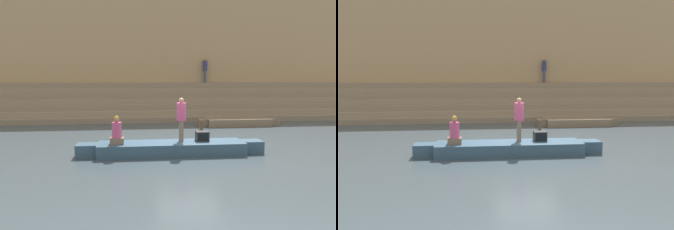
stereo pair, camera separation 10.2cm
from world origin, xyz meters
The scene contains 10 objects.
ground_plane centered at (0.00, 0.00, 0.00)m, with size 120.00×120.00×0.00m, color #3D4C56.
ghat_steps centered at (0.00, 10.21, 0.89)m, with size 36.00×3.90×2.49m.
back_wall centered at (0.00, 12.20, 4.58)m, with size 34.20×1.28×9.22m.
rowboat_main centered at (-0.77, -0.63, 0.25)m, with size 7.11×1.39×0.48m.
person_standing centered at (-0.37, -0.51, 1.44)m, with size 0.36×0.36×1.68m.
person_rowing centered at (-2.81, -0.74, 0.89)m, with size 0.51×0.40×1.06m.
tv_set centered at (0.45, -0.51, 0.66)m, with size 0.50×0.42×0.37m.
moored_boat_shore centered at (4.09, 6.13, 0.24)m, with size 4.90×1.28×0.45m.
mooring_post centered at (0.89, 1.71, 0.49)m, with size 0.16×0.16×0.99m, color #473828.
person_on_steps centered at (3.20, 11.33, 3.53)m, with size 0.33×0.33×1.78m.
Camera 1 is at (-2.25, -12.78, 2.99)m, focal length 35.00 mm.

